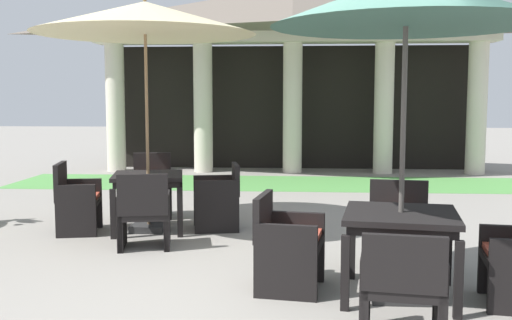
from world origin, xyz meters
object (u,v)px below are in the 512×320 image
at_px(patio_table_mid_left, 148,182).
at_px(patio_chair_mid_left_west, 76,201).
at_px(patio_chair_near_foreground_west, 287,244).
at_px(patio_chair_mid_left_south, 144,214).
at_px(patio_umbrella_near_foreground, 406,4).
at_px(patio_umbrella_mid_left, 145,19).
at_px(patio_chair_mid_left_east, 218,198).
at_px(patio_table_near_foreground, 401,223).
at_px(patio_chair_near_foreground_north, 398,228).
at_px(patio_chair_near_foreground_south, 403,288).
at_px(patio_chair_mid_left_north, 152,188).

height_order(patio_table_mid_left, patio_chair_mid_left_west, patio_chair_mid_left_west).
bearing_deg(patio_chair_near_foreground_west, patio_chair_mid_left_south, -120.91).
xyz_separation_m(patio_umbrella_near_foreground, patio_umbrella_mid_left, (-2.83, 2.42, 0.21)).
bearing_deg(patio_umbrella_near_foreground, patio_umbrella_mid_left, 139.44).
height_order(patio_chair_near_foreground_west, patio_chair_mid_left_east, patio_chair_near_foreground_west).
bearing_deg(patio_umbrella_mid_left, patio_table_near_foreground, -40.56).
bearing_deg(patio_chair_near_foreground_west, patio_table_mid_left, -132.46).
distance_m(patio_chair_near_foreground_north, patio_chair_near_foreground_west, 1.42).
relative_size(patio_umbrella_near_foreground, patio_chair_near_foreground_west, 3.25).
distance_m(patio_table_near_foreground, patio_chair_mid_left_south, 3.07).
height_order(patio_chair_near_foreground_south, patio_chair_mid_left_north, patio_chair_mid_left_north).
height_order(patio_table_mid_left, patio_umbrella_mid_left, patio_umbrella_mid_left).
distance_m(patio_chair_mid_left_north, patio_chair_mid_left_west, 1.30).
relative_size(patio_table_near_foreground, patio_chair_near_foreground_west, 1.25).
bearing_deg(patio_chair_mid_left_north, patio_chair_near_foreground_north, 132.61).
relative_size(patio_chair_near_foreground_north, patio_chair_mid_left_south, 0.98).
bearing_deg(patio_chair_near_foreground_west, patio_umbrella_near_foreground, 90.00).
xyz_separation_m(patio_table_near_foreground, patio_chair_near_foreground_south, (-0.15, -0.99, -0.26)).
bearing_deg(patio_chair_mid_left_south, patio_umbrella_near_foreground, -40.71).
height_order(patio_table_near_foreground, patio_chair_mid_left_north, patio_chair_mid_left_north).
bearing_deg(patio_table_mid_left, patio_umbrella_mid_left, 116.57).
xyz_separation_m(patio_chair_near_foreground_south, patio_chair_near_foreground_west, (-0.84, 1.13, 0.03)).
bearing_deg(patio_chair_near_foreground_south, patio_chair_mid_left_north, 132.07).
bearing_deg(patio_umbrella_mid_left, patio_chair_near_foreground_west, -51.01).
relative_size(patio_chair_near_foreground_north, patio_umbrella_mid_left, 0.29).
distance_m(patio_umbrella_near_foreground, patio_umbrella_mid_left, 3.73).
relative_size(patio_chair_near_foreground_south, patio_chair_mid_left_south, 0.92).
xyz_separation_m(patio_chair_mid_left_east, patio_chair_mid_left_west, (-1.80, -0.35, 0.00)).
height_order(patio_table_near_foreground, patio_chair_mid_left_west, patio_chair_mid_left_west).
xyz_separation_m(patio_chair_near_foreground_north, patio_chair_mid_left_west, (-3.88, 1.26, 0.02)).
relative_size(patio_table_mid_left, patio_umbrella_mid_left, 0.35).
distance_m(patio_table_mid_left, patio_chair_mid_left_west, 0.94).
relative_size(patio_chair_near_foreground_south, patio_chair_mid_left_north, 0.89).
bearing_deg(patio_table_mid_left, patio_chair_mid_left_north, 100.92).
relative_size(patio_table_near_foreground, patio_umbrella_near_foreground, 0.39).
bearing_deg(patio_chair_mid_left_south, patio_umbrella_mid_left, 90.00).
height_order(patio_chair_near_foreground_north, patio_chair_near_foreground_south, patio_chair_near_foreground_north).
bearing_deg(patio_chair_mid_left_west, patio_chair_near_foreground_west, 41.64).
height_order(patio_table_mid_left, patio_chair_mid_left_east, patio_chair_mid_left_east).
xyz_separation_m(patio_chair_near_foreground_north, patio_chair_mid_left_south, (-2.80, 0.53, 0.00)).
height_order(patio_umbrella_mid_left, patio_chair_mid_left_south, patio_umbrella_mid_left).
bearing_deg(patio_table_near_foreground, patio_umbrella_mid_left, 139.44).
xyz_separation_m(patio_table_near_foreground, patio_chair_mid_left_east, (-1.93, 2.59, -0.24)).
relative_size(patio_chair_mid_left_south, patio_chair_mid_left_east, 1.03).
distance_m(patio_umbrella_near_foreground, patio_chair_near_foreground_west, 2.32).
xyz_separation_m(patio_table_near_foreground, patio_chair_mid_left_south, (-2.65, 1.52, -0.25)).
height_order(patio_chair_near_foreground_west, patio_chair_mid_left_west, patio_chair_mid_left_west).
bearing_deg(patio_chair_mid_left_west, patio_chair_mid_left_south, 44.99).
height_order(patio_umbrella_near_foreground, patio_chair_near_foreground_west, patio_umbrella_near_foreground).
height_order(patio_chair_near_foreground_north, patio_table_mid_left, patio_chair_near_foreground_north).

